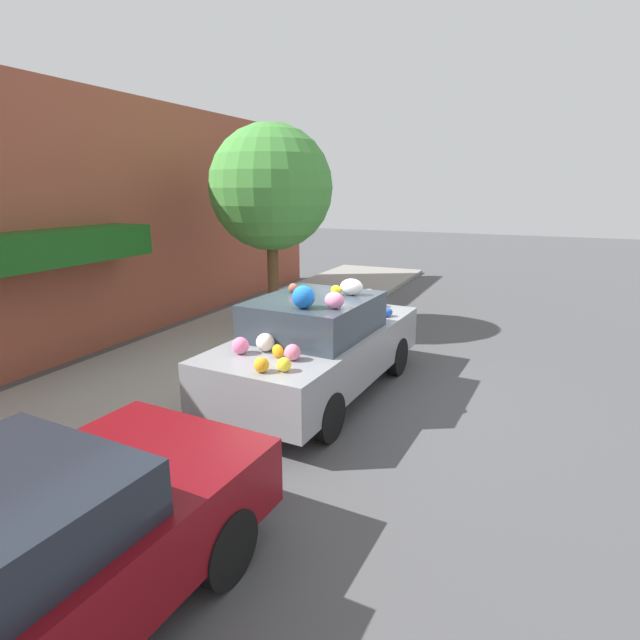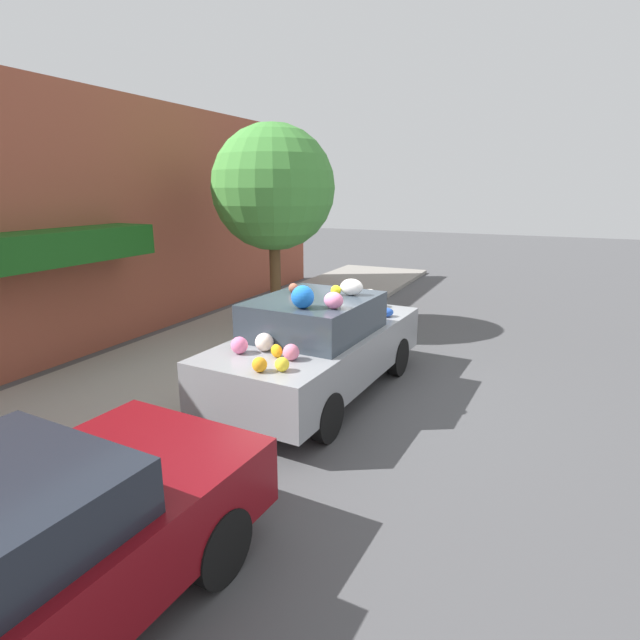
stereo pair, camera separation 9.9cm
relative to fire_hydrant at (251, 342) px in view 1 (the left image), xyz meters
The scene contains 6 objects.
ground_plane 1.74m from the fire_hydrant, 110.10° to the right, with size 60.00×60.00×0.00m, color #4C4C4F.
sidewalk_curb 1.33m from the fire_hydrant, 117.06° to the left, with size 24.00×3.20×0.12m.
building_facade 3.94m from the fire_hydrant, 100.53° to the left, with size 18.00×1.20×4.94m.
street_tree 3.52m from the fire_hydrant, 19.06° to the left, with size 2.61×2.61×4.32m.
fire_hydrant is the anchor object (origin of this frame).
art_car 1.77m from the fire_hydrant, 110.61° to the right, with size 4.36×2.00×1.87m.
Camera 1 is at (-6.68, -3.05, 3.13)m, focal length 28.00 mm.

